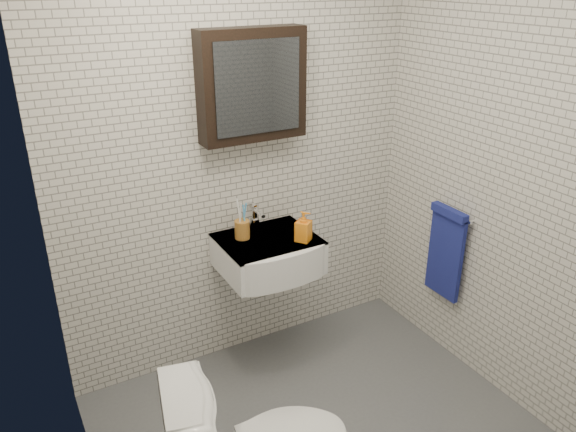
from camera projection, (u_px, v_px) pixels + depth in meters
The scene contains 7 objects.
room_shell at pixel (339, 179), 2.35m from camera, with size 2.22×2.02×2.51m.
washbasin at pixel (271, 255), 3.24m from camera, with size 0.55×0.50×0.20m.
faucet at pixel (255, 218), 3.33m from camera, with size 0.06×0.20×0.15m.
mirror_cabinet at pixel (252, 85), 3.02m from camera, with size 0.60×0.15×0.60m.
towel_rail at pixel (446, 249), 3.39m from camera, with size 0.09×0.30×0.58m.
toothbrush_cup at pixel (242, 228), 3.22m from camera, with size 0.09×0.09×0.24m.
soap_bottle at pixel (303, 226), 3.17m from camera, with size 0.08×0.08×0.18m, color orange.
Camera 1 is at (-1.26, -1.83, 2.27)m, focal length 35.00 mm.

